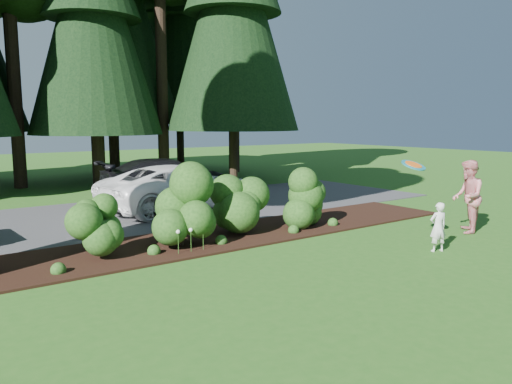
% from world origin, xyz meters
% --- Properties ---
extents(ground, '(80.00, 80.00, 0.00)m').
position_xyz_m(ground, '(0.00, 0.00, 0.00)').
color(ground, '#265B1A').
rests_on(ground, ground).
extents(mulch_bed, '(16.00, 2.50, 0.05)m').
position_xyz_m(mulch_bed, '(0.00, 3.25, 0.03)').
color(mulch_bed, black).
rests_on(mulch_bed, ground).
extents(driveway, '(22.00, 6.00, 0.03)m').
position_xyz_m(driveway, '(0.00, 7.50, 0.01)').
color(driveway, '#38383A').
rests_on(driveway, ground).
extents(shrub_row, '(6.53, 1.60, 1.61)m').
position_xyz_m(shrub_row, '(0.77, 3.14, 0.81)').
color(shrub_row, '#193C12').
rests_on(shrub_row, ground).
extents(lily_cluster, '(0.69, 0.09, 0.57)m').
position_xyz_m(lily_cluster, '(-0.30, 2.40, 0.50)').
color(lily_cluster, '#193C12').
rests_on(lily_cluster, ground).
extents(car_white_suv, '(5.40, 3.01, 1.43)m').
position_xyz_m(car_white_suv, '(1.95, 7.19, 0.74)').
color(car_white_suv, white).
rests_on(car_white_suv, driveway).
extents(car_dark_suv, '(5.11, 2.50, 1.43)m').
position_xyz_m(car_dark_suv, '(2.82, 9.80, 0.75)').
color(car_dark_suv, black).
rests_on(car_dark_suv, driveway).
extents(child, '(0.46, 0.38, 1.08)m').
position_xyz_m(child, '(4.12, -0.58, 0.54)').
color(child, silver).
rests_on(child, ground).
extents(adult, '(1.14, 1.09, 1.85)m').
position_xyz_m(adult, '(6.35, 0.10, 0.93)').
color(adult, red).
rests_on(adult, ground).
extents(frisbee, '(0.53, 0.50, 0.21)m').
position_xyz_m(frisbee, '(3.69, -0.20, 1.88)').
color(frisbee, '#187084').
rests_on(frisbee, ground).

